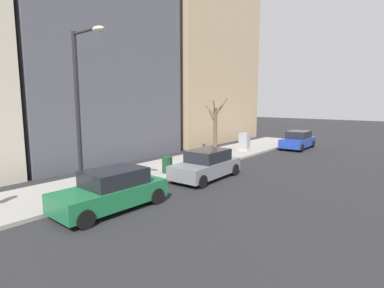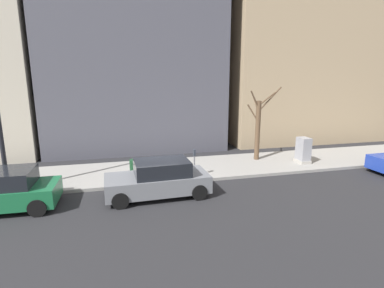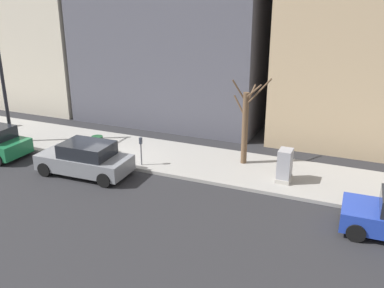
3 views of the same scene
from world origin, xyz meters
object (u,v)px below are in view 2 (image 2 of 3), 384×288
(bare_tree, at_px, (258,127))
(trash_bin, at_px, (136,169))
(utility_box, at_px, (303,151))
(parked_car_grey, at_px, (159,179))
(parking_meter, at_px, (194,160))

(bare_tree, height_order, trash_bin, bare_tree)
(utility_box, distance_m, trash_bin, 9.25)
(parked_car_grey, relative_size, parking_meter, 3.15)
(utility_box, bearing_deg, bare_tree, 59.02)
(trash_bin, bearing_deg, bare_tree, -76.48)
(bare_tree, relative_size, trash_bin, 4.66)
(parking_meter, bearing_deg, bare_tree, -63.56)
(utility_box, xyz_separation_m, trash_bin, (-0.40, 9.24, -0.25))
(parked_car_grey, height_order, utility_box, utility_box)
(parking_meter, distance_m, utility_box, 6.55)
(trash_bin, bearing_deg, parked_car_grey, -158.92)
(parked_car_grey, distance_m, utility_box, 8.80)
(parked_car_grey, height_order, trash_bin, parked_car_grey)
(parking_meter, relative_size, trash_bin, 1.50)
(parked_car_grey, distance_m, bare_tree, 7.44)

